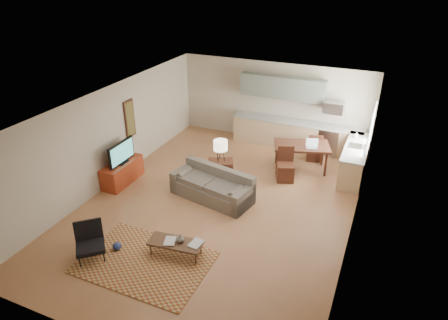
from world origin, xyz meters
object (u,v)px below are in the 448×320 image
at_px(tv_credenza, 122,172).
at_px(dining_table, 301,157).
at_px(sofa, 212,185).
at_px(coffee_table, 176,248).
at_px(console_table, 221,174).
at_px(armchair, 90,243).

height_order(tv_credenza, dining_table, dining_table).
height_order(sofa, tv_credenza, sofa).
xyz_separation_m(coffee_table, console_table, (-0.30, 3.03, 0.21)).
distance_m(tv_credenza, console_table, 2.77).
distance_m(coffee_table, armchair, 1.79).
bearing_deg(tv_credenza, armchair, -65.51).
distance_m(coffee_table, dining_table, 5.09).
height_order(armchair, tv_credenza, armchair).
relative_size(sofa, tv_credenza, 1.67).
bearing_deg(dining_table, sofa, -143.14).
height_order(coffee_table, tv_credenza, tv_credenza).
xyz_separation_m(sofa, console_table, (-0.05, 0.67, -0.00)).
relative_size(sofa, coffee_table, 1.95).
height_order(sofa, console_table, sofa).
xyz_separation_m(armchair, tv_credenza, (-1.33, 2.91, -0.07)).
bearing_deg(tv_credenza, sofa, 5.07).
xyz_separation_m(tv_credenza, dining_table, (4.40, 2.74, 0.09)).
bearing_deg(sofa, armchair, -101.08).
distance_m(coffee_table, tv_credenza, 3.61).
distance_m(sofa, dining_table, 3.05).
bearing_deg(tv_credenza, console_table, 19.04).
xyz_separation_m(sofa, dining_table, (1.74, 2.51, 0.01)).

